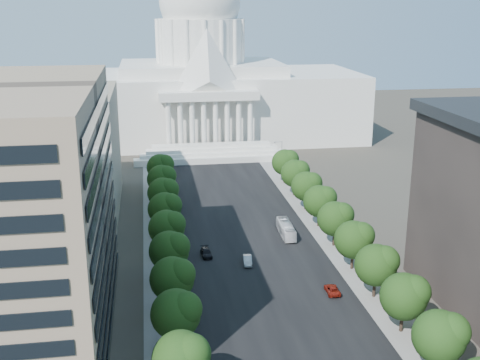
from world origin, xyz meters
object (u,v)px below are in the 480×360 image
car_silver (248,260)px  city_bus (286,229)px  car_red (332,290)px  car_dark_b (206,253)px

car_silver → city_bus: (11.20, 13.95, 0.73)m
car_red → car_dark_b: (-21.00, 20.11, 0.05)m
car_dark_b → city_bus: city_bus is taller
car_dark_b → city_bus: size_ratio=0.46×
car_silver → city_bus: 17.91m
car_red → car_dark_b: bearing=-41.7°
car_silver → car_red: car_silver is taller
car_silver → city_bus: size_ratio=0.44×
car_dark_b → car_silver: bearing=-36.6°
car_red → city_bus: bearing=-84.1°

